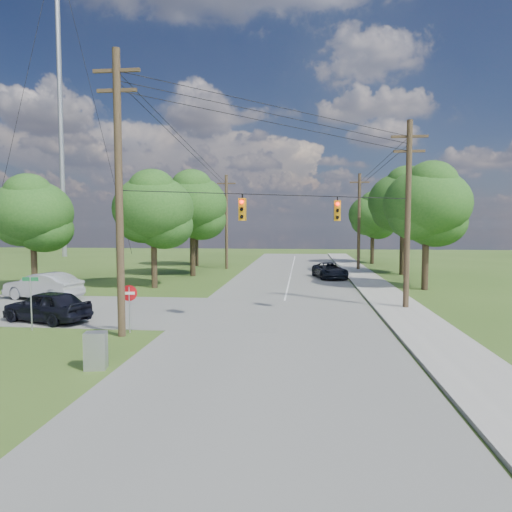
# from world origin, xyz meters

# --- Properties ---
(ground) EXTENTS (140.00, 140.00, 0.00)m
(ground) POSITION_xyz_m (0.00, 0.00, 0.00)
(ground) COLOR #36531B
(ground) RESTS_ON ground
(main_road) EXTENTS (10.00, 100.00, 0.03)m
(main_road) POSITION_xyz_m (2.00, 5.00, 0.01)
(main_road) COLOR gray
(main_road) RESTS_ON ground
(sidewalk_east) EXTENTS (2.60, 100.00, 0.12)m
(sidewalk_east) POSITION_xyz_m (8.70, 5.00, 0.06)
(sidewalk_east) COLOR #A9A59E
(sidewalk_east) RESTS_ON ground
(pole_sw) EXTENTS (2.00, 0.32, 12.00)m
(pole_sw) POSITION_xyz_m (-4.60, 0.40, 6.23)
(pole_sw) COLOR #4C3D27
(pole_sw) RESTS_ON ground
(pole_ne) EXTENTS (2.00, 0.32, 10.50)m
(pole_ne) POSITION_xyz_m (8.90, 8.00, 5.47)
(pole_ne) COLOR #4C3D27
(pole_ne) RESTS_ON ground
(pole_north_e) EXTENTS (2.00, 0.32, 10.00)m
(pole_north_e) POSITION_xyz_m (8.90, 30.00, 5.13)
(pole_north_e) COLOR #4C3D27
(pole_north_e) RESTS_ON ground
(pole_north_w) EXTENTS (2.00, 0.32, 10.00)m
(pole_north_w) POSITION_xyz_m (-5.00, 30.00, 5.13)
(pole_north_w) COLOR #4C3D27
(pole_north_w) RESTS_ON ground
(power_lines) EXTENTS (13.93, 29.62, 4.93)m
(power_lines) POSITION_xyz_m (1.50, 11.54, 9.15)
(power_lines) COLOR black
(power_lines) RESTS_ON ground
(traffic_signals) EXTENTS (4.91, 3.27, 1.05)m
(traffic_signals) POSITION_xyz_m (2.55, 4.43, 5.50)
(traffic_signals) COLOR orange
(traffic_signals) RESTS_ON ground
(radio_mast) EXTENTS (0.70, 0.70, 45.00)m
(radio_mast) POSITION_xyz_m (-32.00, 46.00, 22.50)
(radio_mast) COLOR #989C9E
(radio_mast) RESTS_ON ground
(tree_w_near) EXTENTS (6.00, 6.00, 8.40)m
(tree_w_near) POSITION_xyz_m (-8.00, 15.00, 5.92)
(tree_w_near) COLOR #3D2D1E
(tree_w_near) RESTS_ON ground
(tree_w_mid) EXTENTS (6.40, 6.40, 9.22)m
(tree_w_mid) POSITION_xyz_m (-7.00, 23.00, 6.58)
(tree_w_mid) COLOR #3D2D1E
(tree_w_mid) RESTS_ON ground
(tree_w_far) EXTENTS (6.00, 6.00, 8.73)m
(tree_w_far) POSITION_xyz_m (-9.00, 33.00, 6.25)
(tree_w_far) COLOR #3D2D1E
(tree_w_far) RESTS_ON ground
(tree_e_near) EXTENTS (6.20, 6.20, 8.81)m
(tree_e_near) POSITION_xyz_m (12.00, 16.00, 6.25)
(tree_e_near) COLOR #3D2D1E
(tree_e_near) RESTS_ON ground
(tree_e_mid) EXTENTS (6.60, 6.60, 9.64)m
(tree_e_mid) POSITION_xyz_m (12.50, 26.00, 6.91)
(tree_e_mid) COLOR #3D2D1E
(tree_e_mid) RESTS_ON ground
(tree_e_far) EXTENTS (5.80, 5.80, 8.32)m
(tree_e_far) POSITION_xyz_m (11.50, 38.00, 5.92)
(tree_e_far) COLOR #3D2D1E
(tree_e_far) RESTS_ON ground
(tree_cross_n) EXTENTS (5.60, 5.60, 7.91)m
(tree_cross_n) POSITION_xyz_m (-16.00, 12.50, 5.59)
(tree_cross_n) COLOR #3D2D1E
(tree_cross_n) RESTS_ON ground
(car_cross_dark) EXTENTS (4.88, 3.10, 1.55)m
(car_cross_dark) POSITION_xyz_m (-9.31, 2.70, 0.81)
(car_cross_dark) COLOR black
(car_cross_dark) RESTS_ON cross_road
(car_cross_silver) EXTENTS (5.41, 3.03, 1.69)m
(car_cross_silver) POSITION_xyz_m (-13.25, 8.96, 0.88)
(car_cross_silver) COLOR silver
(car_cross_silver) RESTS_ON cross_road
(car_main_north) EXTENTS (3.26, 5.31, 1.37)m
(car_main_north) POSITION_xyz_m (5.50, 22.21, 0.72)
(car_main_north) COLOR black
(car_main_north) RESTS_ON main_road
(control_cabinet) EXTENTS (0.77, 0.62, 1.24)m
(control_cabinet) POSITION_xyz_m (-3.69, -4.00, 0.62)
(control_cabinet) COLOR #989C9E
(control_cabinet) RESTS_ON ground
(do_not_enter_sign) EXTENTS (0.71, 0.14, 2.12)m
(do_not_enter_sign) POSITION_xyz_m (-4.48, 1.00, 1.56)
(do_not_enter_sign) COLOR #989C9E
(do_not_enter_sign) RESTS_ON ground
(street_name_sign) EXTENTS (0.73, 0.08, 2.42)m
(street_name_sign) POSITION_xyz_m (-9.05, 1.00, 1.57)
(street_name_sign) COLOR #989C9E
(street_name_sign) RESTS_ON ground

